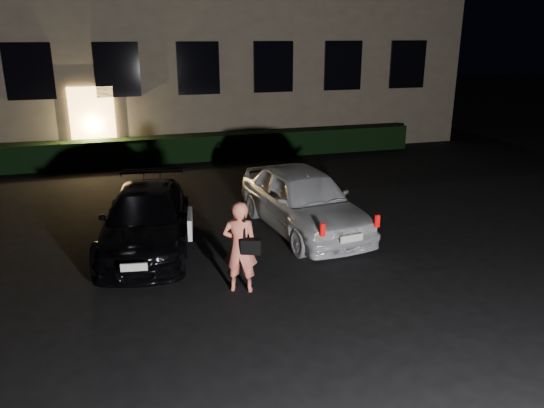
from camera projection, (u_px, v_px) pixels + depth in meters
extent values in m
plane|color=black|center=(310.00, 303.00, 8.53)|extent=(80.00, 80.00, 0.00)
cube|color=#FFBA5F|center=(93.00, 126.00, 17.20)|extent=(1.40, 0.10, 2.50)
cube|color=black|center=(29.00, 72.00, 16.20)|extent=(1.40, 0.10, 1.70)
cube|color=black|center=(117.00, 70.00, 16.90)|extent=(1.40, 0.10, 1.70)
cube|color=black|center=(198.00, 68.00, 17.59)|extent=(1.40, 0.10, 1.70)
cube|color=black|center=(273.00, 67.00, 18.28)|extent=(1.40, 0.10, 1.70)
cube|color=black|center=(343.00, 66.00, 18.97)|extent=(1.40, 0.10, 1.70)
cube|color=black|center=(408.00, 65.00, 19.66)|extent=(1.40, 0.10, 1.70)
cube|color=black|center=(204.00, 147.00, 17.98)|extent=(15.00, 0.70, 0.85)
imported|color=black|center=(146.00, 219.00, 10.60)|extent=(2.26, 4.30, 1.19)
cube|color=white|center=(190.00, 223.00, 9.95)|extent=(0.20, 0.85, 0.40)
cube|color=silver|center=(134.00, 267.00, 8.62)|extent=(0.43, 0.10, 0.13)
imported|color=silver|center=(303.00, 199.00, 11.50)|extent=(2.15, 4.29, 1.40)
cube|color=red|center=(323.00, 230.00, 9.55)|extent=(0.09, 0.06, 0.23)
cube|color=red|center=(377.00, 221.00, 9.98)|extent=(0.09, 0.06, 0.23)
cube|color=silver|center=(351.00, 238.00, 9.79)|extent=(0.47, 0.10, 0.14)
imported|color=#FF7C62|center=(240.00, 247.00, 8.73)|extent=(0.67, 0.56, 1.58)
cube|color=black|center=(251.00, 246.00, 8.60)|extent=(0.35, 0.25, 0.25)
cube|color=black|center=(244.00, 225.00, 8.53)|extent=(0.05, 0.06, 0.49)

